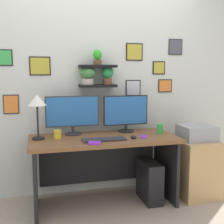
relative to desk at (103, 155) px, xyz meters
name	(u,v)px	position (x,y,z in m)	size (l,w,h in m)	color
ground_plane	(104,203)	(0.00, -0.05, -0.54)	(8.00, 8.00, 0.00)	tan
back_wall_assembly	(96,79)	(0.00, 0.38, 0.82)	(4.40, 0.24, 2.70)	silver
desk	(103,155)	(0.00, 0.00, 0.00)	(1.58, 0.68, 0.75)	brown
monitor_left	(72,113)	(-0.31, 0.16, 0.45)	(0.59, 0.18, 0.43)	#2D2D33
monitor_right	(126,112)	(0.31, 0.16, 0.44)	(0.52, 0.18, 0.42)	black
keyboard	(104,140)	(-0.04, -0.21, 0.22)	(0.44, 0.14, 0.02)	#2D2D33
computer_mouse	(134,137)	(0.28, -0.19, 0.23)	(0.06, 0.09, 0.03)	black
desk_lamp	(37,103)	(-0.68, 0.02, 0.59)	(0.19, 0.19, 0.47)	black
cell_phone	(143,137)	(0.41, -0.16, 0.22)	(0.07, 0.14, 0.01)	purple
coffee_mug	(57,134)	(-0.49, 0.00, 0.26)	(0.08, 0.08, 0.09)	yellow
scissors_tray	(95,143)	(-0.16, -0.33, 0.22)	(0.12, 0.08, 0.02)	purple
water_cup	(160,129)	(0.66, -0.03, 0.27)	(0.07, 0.07, 0.11)	green
drawer_cabinet	(195,167)	(1.09, -0.09, -0.21)	(0.44, 0.50, 0.66)	tan
printer	(197,133)	(1.09, -0.09, 0.21)	(0.38, 0.34, 0.17)	#9E9EA3
computer_tower_right	(149,181)	(0.51, -0.10, -0.31)	(0.18, 0.40, 0.45)	black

